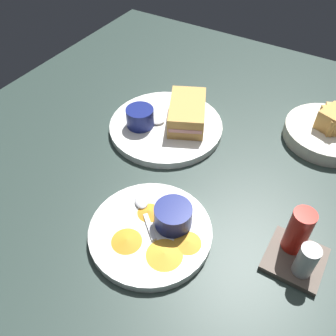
{
  "coord_description": "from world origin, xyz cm",
  "views": [
    {
      "loc": [
        48.97,
        22.36,
        51.85
      ],
      "look_at": [
        8.29,
        -2.11,
        3.0
      ],
      "focal_mm": 38.37,
      "sensor_mm": 36.0,
      "label": 1
    }
  ],
  "objects_px": {
    "spoon_by_dark_ramekin": "(163,121)",
    "ramekin_light_gravy": "(173,215)",
    "condiment_caddy": "(299,247)",
    "bread_basket_rear": "(329,130)",
    "plate_chips_companion": "(150,232)",
    "spoon_by_gravy_ramekin": "(143,207)",
    "sandwich_half_near": "(187,112)",
    "plate_sandwich_main": "(166,127)",
    "ramekin_dark_sauce": "(140,117)"
  },
  "relations": [
    {
      "from": "spoon_by_dark_ramekin",
      "to": "ramekin_light_gravy",
      "type": "distance_m",
      "value": 0.27
    },
    {
      "from": "ramekin_light_gravy",
      "to": "condiment_caddy",
      "type": "height_order",
      "value": "condiment_caddy"
    },
    {
      "from": "ramekin_light_gravy",
      "to": "bread_basket_rear",
      "type": "bearing_deg",
      "value": 156.18
    },
    {
      "from": "plate_chips_companion",
      "to": "spoon_by_gravy_ramekin",
      "type": "relative_size",
      "value": 2.48
    },
    {
      "from": "sandwich_half_near",
      "to": "spoon_by_dark_ramekin",
      "type": "distance_m",
      "value": 0.06
    },
    {
      "from": "plate_sandwich_main",
      "to": "ramekin_dark_sauce",
      "type": "relative_size",
      "value": 4.15
    },
    {
      "from": "sandwich_half_near",
      "to": "ramekin_dark_sauce",
      "type": "relative_size",
      "value": 2.48
    },
    {
      "from": "ramekin_light_gravy",
      "to": "sandwich_half_near",
      "type": "bearing_deg",
      "value": -155.83
    },
    {
      "from": "spoon_by_gravy_ramekin",
      "to": "condiment_caddy",
      "type": "relative_size",
      "value": 0.88
    },
    {
      "from": "sandwich_half_near",
      "to": "plate_chips_companion",
      "type": "height_order",
      "value": "sandwich_half_near"
    },
    {
      "from": "ramekin_dark_sauce",
      "to": "bread_basket_rear",
      "type": "height_order",
      "value": "bread_basket_rear"
    },
    {
      "from": "spoon_by_dark_ramekin",
      "to": "condiment_caddy",
      "type": "bearing_deg",
      "value": 63.96
    },
    {
      "from": "spoon_by_dark_ramekin",
      "to": "plate_chips_companion",
      "type": "xyz_separation_m",
      "value": [
        0.26,
        0.13,
        -0.01
      ]
    },
    {
      "from": "ramekin_light_gravy",
      "to": "bread_basket_rear",
      "type": "relative_size",
      "value": 0.35
    },
    {
      "from": "plate_chips_companion",
      "to": "bread_basket_rear",
      "type": "height_order",
      "value": "bread_basket_rear"
    },
    {
      "from": "sandwich_half_near",
      "to": "spoon_by_gravy_ramekin",
      "type": "relative_size",
      "value": 1.79
    },
    {
      "from": "sandwich_half_near",
      "to": "plate_sandwich_main",
      "type": "bearing_deg",
      "value": -46.72
    },
    {
      "from": "sandwich_half_near",
      "to": "bread_basket_rear",
      "type": "relative_size",
      "value": 0.83
    },
    {
      "from": "ramekin_dark_sauce",
      "to": "ramekin_light_gravy",
      "type": "xyz_separation_m",
      "value": [
        0.19,
        0.2,
        -0.0
      ]
    },
    {
      "from": "plate_chips_companion",
      "to": "condiment_caddy",
      "type": "relative_size",
      "value": 2.19
    },
    {
      "from": "ramekin_dark_sauce",
      "to": "ramekin_light_gravy",
      "type": "height_order",
      "value": "ramekin_dark_sauce"
    },
    {
      "from": "sandwich_half_near",
      "to": "plate_chips_companion",
      "type": "distance_m",
      "value": 0.3
    },
    {
      "from": "plate_chips_companion",
      "to": "ramekin_light_gravy",
      "type": "bearing_deg",
      "value": 140.19
    },
    {
      "from": "bread_basket_rear",
      "to": "condiment_caddy",
      "type": "relative_size",
      "value": 1.91
    },
    {
      "from": "ramekin_light_gravy",
      "to": "spoon_by_gravy_ramekin",
      "type": "relative_size",
      "value": 0.76
    },
    {
      "from": "spoon_by_dark_ramekin",
      "to": "condiment_caddy",
      "type": "xyz_separation_m",
      "value": [
        0.17,
        0.35,
        0.01
      ]
    },
    {
      "from": "condiment_caddy",
      "to": "sandwich_half_near",
      "type": "bearing_deg",
      "value": -123.25
    },
    {
      "from": "spoon_by_dark_ramekin",
      "to": "plate_chips_companion",
      "type": "relative_size",
      "value": 0.4
    },
    {
      "from": "spoon_by_dark_ramekin",
      "to": "condiment_caddy",
      "type": "distance_m",
      "value": 0.39
    },
    {
      "from": "ramekin_dark_sauce",
      "to": "spoon_by_gravy_ramekin",
      "type": "relative_size",
      "value": 0.72
    },
    {
      "from": "plate_sandwich_main",
      "to": "bread_basket_rear",
      "type": "height_order",
      "value": "bread_basket_rear"
    },
    {
      "from": "sandwich_half_near",
      "to": "bread_basket_rear",
      "type": "height_order",
      "value": "bread_basket_rear"
    },
    {
      "from": "sandwich_half_near",
      "to": "ramekin_light_gravy",
      "type": "xyz_separation_m",
      "value": [
        0.25,
        0.11,
        -0.0
      ]
    },
    {
      "from": "ramekin_dark_sauce",
      "to": "bread_basket_rear",
      "type": "distance_m",
      "value": 0.41
    },
    {
      "from": "condiment_caddy",
      "to": "plate_sandwich_main",
      "type": "bearing_deg",
      "value": -116.36
    },
    {
      "from": "plate_chips_companion",
      "to": "bread_basket_rear",
      "type": "xyz_separation_m",
      "value": [
        -0.41,
        0.19,
        0.02
      ]
    },
    {
      "from": "condiment_caddy",
      "to": "spoon_by_dark_ramekin",
      "type": "bearing_deg",
      "value": -116.04
    },
    {
      "from": "spoon_by_dark_ramekin",
      "to": "condiment_caddy",
      "type": "height_order",
      "value": "condiment_caddy"
    },
    {
      "from": "sandwich_half_near",
      "to": "ramekin_dark_sauce",
      "type": "bearing_deg",
      "value": -51.6
    },
    {
      "from": "plate_sandwich_main",
      "to": "spoon_by_gravy_ramekin",
      "type": "xyz_separation_m",
      "value": [
        0.22,
        0.09,
        0.01
      ]
    },
    {
      "from": "spoon_by_gravy_ramekin",
      "to": "spoon_by_dark_ramekin",
      "type": "bearing_deg",
      "value": -156.68
    },
    {
      "from": "plate_sandwich_main",
      "to": "sandwich_half_near",
      "type": "relative_size",
      "value": 1.67
    },
    {
      "from": "spoon_by_gravy_ramekin",
      "to": "bread_basket_rear",
      "type": "bearing_deg",
      "value": 149.06
    },
    {
      "from": "ramekin_dark_sauce",
      "to": "plate_chips_companion",
      "type": "height_order",
      "value": "ramekin_dark_sauce"
    },
    {
      "from": "ramekin_light_gravy",
      "to": "condiment_caddy",
      "type": "bearing_deg",
      "value": 104.5
    },
    {
      "from": "ramekin_dark_sauce",
      "to": "spoon_by_gravy_ramekin",
      "type": "bearing_deg",
      "value": 35.23
    },
    {
      "from": "plate_sandwich_main",
      "to": "plate_chips_companion",
      "type": "height_order",
      "value": "same"
    },
    {
      "from": "sandwich_half_near",
      "to": "plate_chips_companion",
      "type": "relative_size",
      "value": 0.72
    },
    {
      "from": "plate_chips_companion",
      "to": "spoon_by_gravy_ramekin",
      "type": "height_order",
      "value": "spoon_by_gravy_ramekin"
    },
    {
      "from": "ramekin_dark_sauce",
      "to": "condiment_caddy",
      "type": "bearing_deg",
      "value": 70.42
    }
  ]
}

